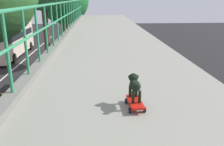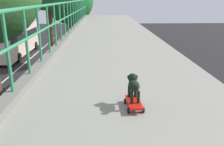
{
  "view_description": "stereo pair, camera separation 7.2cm",
  "coord_description": "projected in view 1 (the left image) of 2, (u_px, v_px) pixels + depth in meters",
  "views": [
    {
      "loc": [
        0.87,
        -1.38,
        6.4
      ],
      "look_at": [
        1.07,
        1.89,
        5.34
      ],
      "focal_mm": 37.83,
      "sensor_mm": 36.0,
      "label": 1
    },
    {
      "loc": [
        0.95,
        -1.39,
        6.4
      ],
      "look_at": [
        1.07,
        1.89,
        5.34
      ],
      "focal_mm": 37.83,
      "sensor_mm": 36.0,
      "label": 2
    }
  ],
  "objects": [
    {
      "name": "roadside_tree_farthest",
      "position": [
        64.0,
        1.0,
        21.39
      ],
      "size": [
        4.49,
        4.49,
        8.32
      ],
      "color": "brown",
      "rests_on": "ground"
    },
    {
      "name": "small_dog",
      "position": [
        135.0,
        84.0,
        2.86
      ],
      "size": [
        0.15,
        0.34,
        0.3
      ],
      "color": "black",
      "rests_on": "toy_skateboard"
    },
    {
      "name": "city_bus",
      "position": [
        10.0,
        39.0,
        26.32
      ],
      "size": [
        2.67,
        10.18,
        3.41
      ],
      "color": "beige",
      "rests_on": "ground"
    },
    {
      "name": "toy_skateboard",
      "position": [
        135.0,
        102.0,
        2.86
      ],
      "size": [
        0.22,
        0.41,
        0.09
      ],
      "color": "red",
      "rests_on": "overpass_deck"
    }
  ]
}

